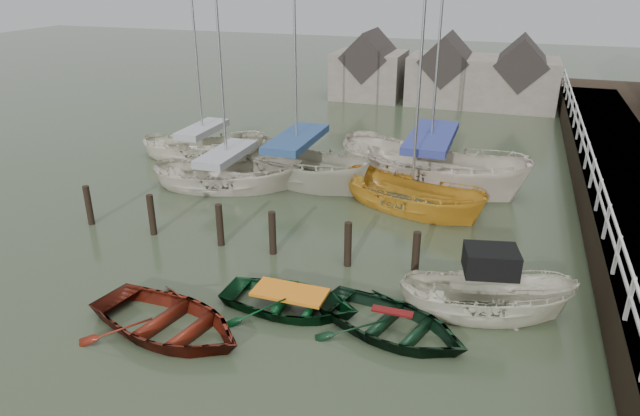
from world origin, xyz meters
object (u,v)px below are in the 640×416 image
(rowboat_green, at_px, (290,309))
(sailboat_c, at_px, (411,207))
(motorboat, at_px, (484,311))
(sailboat_a, at_px, (229,186))
(rowboat_red, at_px, (169,332))
(sailboat_b, at_px, (297,177))
(sailboat_d, at_px, (428,180))
(rowboat_dkgreen, at_px, (391,333))
(sailboat_e, at_px, (205,156))

(rowboat_green, relative_size, sailboat_c, 0.36)
(motorboat, relative_size, sailboat_c, 0.45)
(rowboat_green, bearing_deg, sailboat_a, 37.53)
(rowboat_red, height_order, sailboat_a, sailboat_a)
(motorboat, xyz_separation_m, sailboat_c, (-3.04, 6.32, -0.08))
(sailboat_b, bearing_deg, sailboat_c, -85.40)
(rowboat_red, relative_size, sailboat_d, 0.33)
(rowboat_green, xyz_separation_m, sailboat_a, (-5.60, 7.45, 0.06))
(rowboat_dkgreen, xyz_separation_m, motorboat, (2.09, 1.56, 0.09))
(sailboat_d, height_order, sailboat_e, sailboat_d)
(motorboat, distance_m, sailboat_c, 7.02)
(motorboat, height_order, sailboat_e, sailboat_e)
(sailboat_d, bearing_deg, rowboat_green, -170.54)
(rowboat_dkgreen, height_order, sailboat_e, sailboat_e)
(rowboat_dkgreen, bearing_deg, sailboat_d, 22.28)
(rowboat_green, height_order, sailboat_d, sailboat_d)
(sailboat_a, xyz_separation_m, sailboat_e, (-2.85, 3.14, 0.00))
(rowboat_red, xyz_separation_m, rowboat_green, (2.45, 1.88, 0.00))
(rowboat_dkgreen, relative_size, sailboat_e, 0.39)
(rowboat_dkgreen, distance_m, sailboat_b, 11.28)
(motorboat, relative_size, sailboat_e, 0.46)
(rowboat_red, xyz_separation_m, rowboat_dkgreen, (5.15, 1.71, 0.00))
(sailboat_c, bearing_deg, motorboat, -132.51)
(sailboat_a, distance_m, sailboat_b, 2.93)
(rowboat_red, distance_m, sailboat_d, 13.27)
(rowboat_dkgreen, xyz_separation_m, sailboat_e, (-11.16, 10.76, 0.06))
(sailboat_a, relative_size, sailboat_c, 0.98)
(rowboat_green, bearing_deg, rowboat_red, 128.17)
(rowboat_green, xyz_separation_m, rowboat_dkgreen, (2.70, -0.17, 0.00))
(rowboat_red, bearing_deg, motorboat, -53.50)
(rowboat_dkgreen, bearing_deg, motorboat, -35.00)
(sailboat_d, bearing_deg, rowboat_red, -179.53)
(sailboat_a, xyz_separation_m, sailboat_c, (7.35, 0.27, -0.05))
(rowboat_red, height_order, rowboat_dkgreen, rowboat_red)
(rowboat_red, bearing_deg, rowboat_green, -40.28)
(rowboat_dkgreen, bearing_deg, sailboat_e, 64.16)
(sailboat_e, bearing_deg, sailboat_d, -104.83)
(sailboat_b, xyz_separation_m, sailboat_d, (5.28, 1.31, -0.00))
(sailboat_b, distance_m, sailboat_d, 5.44)
(sailboat_a, bearing_deg, rowboat_green, -157.90)
(rowboat_red, relative_size, sailboat_b, 0.39)
(sailboat_b, height_order, sailboat_e, sailboat_b)
(sailboat_a, relative_size, sailboat_d, 0.79)
(rowboat_red, xyz_separation_m, sailboat_d, (4.36, 12.53, 0.06))
(rowboat_green, distance_m, sailboat_d, 10.82)
(rowboat_red, distance_m, motorboat, 7.94)
(sailboat_b, xyz_separation_m, sailboat_c, (5.11, -1.62, -0.04))
(rowboat_red, height_order, motorboat, motorboat)
(sailboat_a, xyz_separation_m, sailboat_d, (7.52, 3.20, -0.01))
(sailboat_d, bearing_deg, sailboat_b, 123.62)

